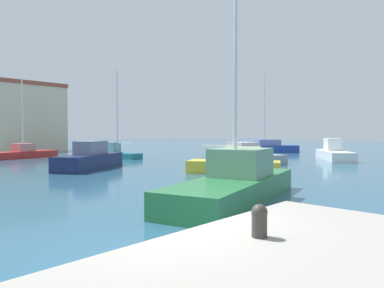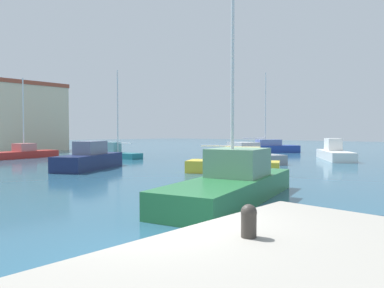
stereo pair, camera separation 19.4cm
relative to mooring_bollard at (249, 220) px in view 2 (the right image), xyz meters
name	(u,v)px [view 2 (the right image)]	position (x,y,z in m)	size (l,w,h in m)	color
water	(137,160)	(14.86, 21.92, -1.16)	(160.00, 160.00, 0.00)	#285670
mooring_bollard	(249,220)	(0.00, 0.00, 0.00)	(0.24, 0.24, 0.49)	#38332D
sailboat_yellow_distant_east	(235,164)	(12.86, 9.86, -0.59)	(4.25, 5.69, 6.35)	gold
sailboat_red_behind_lamppost	(24,153)	(9.23, 32.17, -0.68)	(6.71, 3.37, 7.61)	#B22823
motorboat_white_mid_harbor	(334,153)	(27.55, 9.75, -0.58)	(7.07, 5.65, 1.89)	white
motorboat_grey_inner_mooring	(245,155)	(20.26, 14.29, -0.61)	(5.28, 8.14, 1.61)	gray
sailboat_green_far_right	(233,182)	(5.96, 4.76, -0.50)	(8.34, 4.27, 11.53)	#28703D
sailboat_blue_outer_mooring	(266,148)	(33.01, 20.27, -0.57)	(7.87, 6.74, 9.62)	#233D93
sailboat_teal_far_left	(116,152)	(15.15, 25.49, -0.61)	(2.14, 5.31, 8.26)	#1E707A
motorboat_navy_distant_north	(90,159)	(8.15, 18.39, -0.50)	(6.23, 4.74, 1.86)	#19234C
warehouse_block	(22,117)	(14.42, 46.02, 3.28)	(9.28, 8.08, 8.86)	beige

